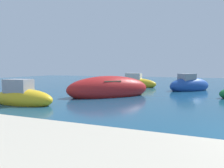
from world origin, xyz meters
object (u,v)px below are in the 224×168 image
object	(u,v)px
moored_boat_2	(23,97)
moored_boat_5	(189,85)
moored_boat_0	(109,89)
moored_boat_4	(136,83)

from	to	relation	value
moored_boat_2	moored_boat_5	size ratio (longest dim) A/B	0.91
moored_boat_0	moored_boat_5	bearing A→B (deg)	-173.79
moored_boat_4	moored_boat_5	distance (m)	5.82
moored_boat_2	moored_boat_4	size ratio (longest dim) A/B	0.86
moored_boat_2	moored_boat_5	world-z (taller)	moored_boat_5
moored_boat_2	moored_boat_5	xyz separation A→B (m)	(8.75, 11.50, 0.05)
moored_boat_0	moored_boat_5	xyz separation A→B (m)	(5.48, 6.45, -0.05)
moored_boat_2	moored_boat_4	bearing A→B (deg)	71.60
moored_boat_2	moored_boat_5	distance (m)	14.45
moored_boat_4	moored_boat_5	size ratio (longest dim) A/B	1.05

